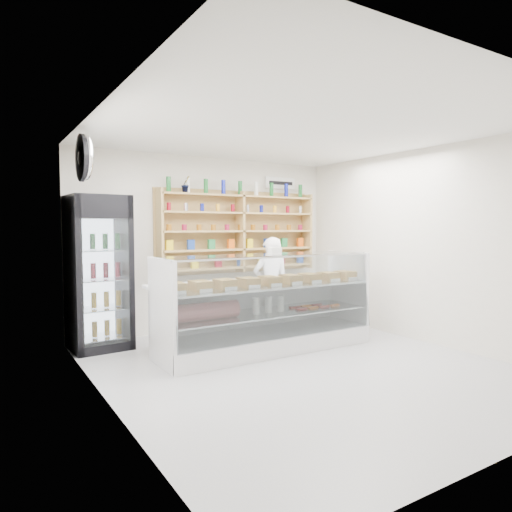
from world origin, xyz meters
TOP-DOWN VIEW (x-y plane):
  - room at (0.00, 0.00)m, footprint 5.00×5.00m
  - display_counter at (0.05, 0.86)m, footprint 3.00×0.89m
  - shop_worker at (0.59, 1.55)m, footprint 0.64×0.53m
  - drinks_cooler at (-1.85, 2.13)m, footprint 0.79×0.77m
  - wall_shelving at (0.50, 2.34)m, footprint 2.84×0.28m
  - potted_plant at (-0.47, 2.34)m, footprint 0.18×0.16m
  - security_mirror at (-2.17, 1.20)m, footprint 0.15×0.50m
  - wall_sign at (1.40, 2.47)m, footprint 0.62×0.03m

SIDE VIEW (x-z plane):
  - display_counter at x=0.05m, z-range -0.29..1.01m
  - shop_worker at x=0.59m, z-range 0.00..1.51m
  - drinks_cooler at x=-1.85m, z-range 0.00..2.10m
  - room at x=0.00m, z-range -1.10..3.90m
  - wall_shelving at x=0.50m, z-range 0.93..2.26m
  - potted_plant at x=-0.47m, z-range 2.20..2.46m
  - security_mirror at x=-2.17m, z-range 2.20..2.70m
  - wall_sign at x=1.40m, z-range 2.35..2.55m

